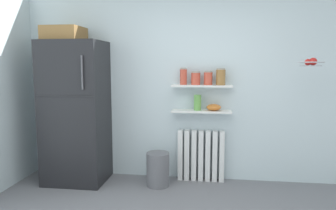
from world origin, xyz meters
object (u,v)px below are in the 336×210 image
at_px(refrigerator, 75,109).
at_px(radiator, 201,156).
at_px(storage_jar_1, 196,78).
at_px(storage_jar_2, 208,78).
at_px(hanging_fruit_basket, 311,63).
at_px(storage_jar_3, 221,77).
at_px(vase, 197,103).
at_px(shelf_bowl, 214,107).
at_px(storage_jar_0, 183,76).
at_px(trash_bin, 158,169).

distance_m(refrigerator, radiator, 1.76).
xyz_separation_m(storage_jar_1, storage_jar_2, (0.16, 0.00, 0.00)).
xyz_separation_m(refrigerator, hanging_fruit_basket, (2.86, -0.10, 0.60)).
distance_m(refrigerator, storage_jar_3, 1.93).
bearing_deg(vase, storage_jar_2, 0.00).
height_order(refrigerator, shelf_bowl, refrigerator).
distance_m(storage_jar_1, shelf_bowl, 0.44).
xyz_separation_m(storage_jar_0, hanging_fruit_basket, (1.47, -0.31, 0.17)).
bearing_deg(storage_jar_3, refrigerator, -173.80).
height_order(shelf_bowl, hanging_fruit_basket, hanging_fruit_basket).
bearing_deg(shelf_bowl, storage_jar_1, 180.00).
bearing_deg(storage_jar_1, refrigerator, -172.55).
xyz_separation_m(refrigerator, storage_jar_2, (1.71, 0.20, 0.41)).
height_order(refrigerator, storage_jar_2, refrigerator).
bearing_deg(hanging_fruit_basket, storage_jar_3, 162.75).
distance_m(refrigerator, storage_jar_2, 1.77).
bearing_deg(trash_bin, storage_jar_0, 38.97).
bearing_deg(storage_jar_2, storage_jar_3, 0.00).
bearing_deg(refrigerator, storage_jar_0, 8.29).
height_order(storage_jar_1, trash_bin, storage_jar_1).
height_order(storage_jar_3, trash_bin, storage_jar_3).
relative_size(shelf_bowl, trash_bin, 0.43).
bearing_deg(vase, radiator, 29.67).
height_order(storage_jar_0, hanging_fruit_basket, hanging_fruit_basket).
bearing_deg(shelf_bowl, trash_bin, -160.79).
height_order(storage_jar_0, vase, storage_jar_0).
distance_m(storage_jar_3, trash_bin, 1.43).
bearing_deg(storage_jar_0, storage_jar_2, 0.00).
xyz_separation_m(vase, hanging_fruit_basket, (1.28, -0.31, 0.51)).
distance_m(storage_jar_1, storage_jar_2, 0.16).
distance_m(radiator, storage_jar_1, 1.03).
distance_m(radiator, storage_jar_0, 1.08).
relative_size(refrigerator, shelf_bowl, 10.80).
relative_size(storage_jar_3, shelf_bowl, 1.15).
distance_m(storage_jar_2, hanging_fruit_basket, 1.21).
bearing_deg(hanging_fruit_basket, storage_jar_0, 168.14).
height_order(refrigerator, storage_jar_0, refrigerator).
xyz_separation_m(storage_jar_0, vase, (0.18, 0.00, -0.34)).
relative_size(storage_jar_2, hanging_fruit_basket, 0.63).
xyz_separation_m(storage_jar_2, shelf_bowl, (0.08, 0.00, -0.38)).
relative_size(refrigerator, radiator, 2.99).
distance_m(storage_jar_2, vase, 0.35).
bearing_deg(storage_jar_2, hanging_fruit_basket, -14.99).
distance_m(vase, hanging_fruit_basket, 1.41).
xyz_separation_m(refrigerator, storage_jar_0, (1.39, 0.20, 0.43)).
bearing_deg(storage_jar_3, vase, 180.00).
bearing_deg(refrigerator, storage_jar_2, 6.77).
bearing_deg(storage_jar_0, storage_jar_3, 0.00).
relative_size(storage_jar_3, trash_bin, 0.50).
distance_m(storage_jar_1, hanging_fruit_basket, 1.36).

